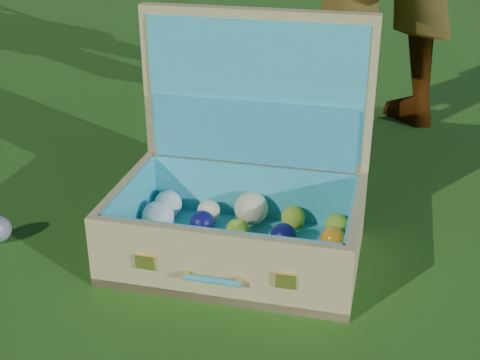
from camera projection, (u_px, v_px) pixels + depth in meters
name	position (u px, v px, depth m)	size (l,w,h in m)	color
ground	(286.00, 255.00, 1.51)	(60.00, 60.00, 0.00)	#215114
suitcase	(243.00, 187.00, 1.49)	(0.58, 0.45, 0.52)	tan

